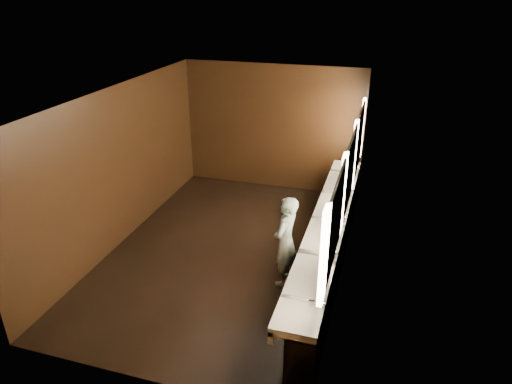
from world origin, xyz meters
TOP-DOWN VIEW (x-y plane):
  - floor at (0.00, 0.00)m, footprint 6.00×6.00m
  - ceiling at (0.00, 0.00)m, footprint 4.00×6.00m
  - wall_back at (0.00, 3.00)m, footprint 4.00×0.02m
  - wall_front at (0.00, -3.00)m, footprint 4.00×0.02m
  - wall_left at (-2.00, 0.00)m, footprint 0.02×6.00m
  - wall_right at (2.00, 0.00)m, footprint 0.02×6.00m
  - sink_counter at (1.79, 0.00)m, footprint 0.55×5.40m
  - mirror_band at (1.98, -0.00)m, footprint 0.06×5.03m
  - person at (1.16, -0.59)m, footprint 0.46×0.60m
  - trash_bin at (1.58, -0.53)m, footprint 0.42×0.42m

SIDE VIEW (x-z plane):
  - floor at x=0.00m, z-range 0.00..0.00m
  - trash_bin at x=1.58m, z-range 0.00..0.53m
  - sink_counter at x=1.79m, z-range -0.01..1.00m
  - person at x=1.16m, z-range 0.00..1.49m
  - wall_back at x=0.00m, z-range 0.00..2.80m
  - wall_front at x=0.00m, z-range 0.00..2.80m
  - wall_left at x=-2.00m, z-range 0.00..2.80m
  - wall_right at x=2.00m, z-range 0.00..2.80m
  - mirror_band at x=1.98m, z-range 1.17..2.32m
  - ceiling at x=0.00m, z-range 2.79..2.81m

